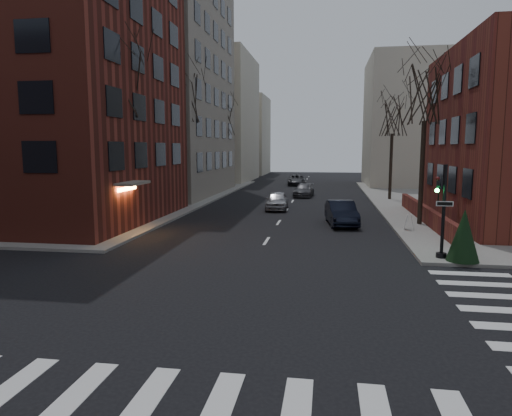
{
  "coord_description": "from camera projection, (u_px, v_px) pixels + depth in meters",
  "views": [
    {
      "loc": [
        3.07,
        -11.2,
        4.85
      ],
      "look_at": [
        -0.24,
        10.02,
        2.0
      ],
      "focal_mm": 32.0,
      "sensor_mm": 36.0,
      "label": 1
    }
  ],
  "objects": [
    {
      "name": "building_left_brick",
      "position": [
        38.0,
        83.0,
        29.42
      ],
      "size": [
        15.0,
        15.0,
        18.0
      ],
      "primitive_type": "cube",
      "color": "maroon",
      "rests_on": "ground"
    },
    {
      "name": "sidewalk_far_left",
      "position": [
        5.0,
        195.0,
        45.89
      ],
      "size": [
        44.0,
        44.0,
        0.15
      ],
      "primitive_type": "cube",
      "color": "gray",
      "rests_on": "ground"
    },
    {
      "name": "building_distant_ra",
      "position": [
        424.0,
        122.0,
        57.69
      ],
      "size": [
        14.0,
        14.0,
        16.0
      ],
      "primitive_type": "cube",
      "color": "#B5AD99",
      "rests_on": "ground"
    },
    {
      "name": "tree_right_a",
      "position": [
        426.0,
        94.0,
        27.3
      ],
      "size": [
        3.96,
        3.96,
        9.72
      ],
      "color": "#2D231C",
      "rests_on": "sidewalk_far_right"
    },
    {
      "name": "sandwich_board",
      "position": [
        409.0,
        222.0,
        26.29
      ],
      "size": [
        0.46,
        0.6,
        0.89
      ],
      "primitive_type": "cube",
      "rotation": [
        0.0,
        0.0,
        -0.13
      ],
      "color": "silver",
      "rests_on": "sidewalk_far_right"
    },
    {
      "name": "tree_left_b",
      "position": [
        184.0,
        98.0,
        37.71
      ],
      "size": [
        4.4,
        4.4,
        10.8
      ],
      "color": "#2D231C",
      "rests_on": "sidewalk_far_left"
    },
    {
      "name": "traffic_signal",
      "position": [
        442.0,
        217.0,
        19.42
      ],
      "size": [
        0.76,
        0.44,
        4.0
      ],
      "color": "black",
      "rests_on": "sidewalk_far_right"
    },
    {
      "name": "streetlamp_far",
      "position": [
        231.0,
        153.0,
        53.91
      ],
      "size": [
        0.36,
        0.36,
        6.28
      ],
      "color": "black",
      "rests_on": "sidewalk_far_left"
    },
    {
      "name": "tree_left_a",
      "position": [
        119.0,
        84.0,
        26.02
      ],
      "size": [
        4.18,
        4.18,
        10.26
      ],
      "color": "#2D231C",
      "rests_on": "sidewalk_far_left"
    },
    {
      "name": "ground",
      "position": [
        207.0,
        332.0,
        12.08
      ],
      "size": [
        160.0,
        160.0,
        0.0
      ],
      "primitive_type": "plane",
      "color": "black",
      "rests_on": "ground"
    },
    {
      "name": "low_wall_right",
      "position": [
        425.0,
        214.0,
        29.17
      ],
      "size": [
        0.35,
        16.0,
        1.0
      ],
      "primitive_type": "cube",
      "color": "maroon",
      "rests_on": "sidewalk_far_right"
    },
    {
      "name": "building_left_tan",
      "position": [
        129.0,
        56.0,
        46.13
      ],
      "size": [
        18.0,
        18.0,
        28.0
      ],
      "primitive_type": "cube",
      "color": "gray",
      "rests_on": "ground"
    },
    {
      "name": "evergreen_shrub",
      "position": [
        464.0,
        235.0,
        18.9
      ],
      "size": [
        1.47,
        1.47,
        2.19
      ],
      "primitive_type": "cone",
      "rotation": [
        0.0,
        0.0,
        -0.13
      ],
      "color": "black",
      "rests_on": "sidewalk_far_right"
    },
    {
      "name": "tree_left_c",
      "position": [
        222.0,
        119.0,
        51.54
      ],
      "size": [
        3.96,
        3.96,
        9.72
      ],
      "color": "#2D231C",
      "rests_on": "sidewalk_far_left"
    },
    {
      "name": "parked_sedan",
      "position": [
        341.0,
        213.0,
        28.71
      ],
      "size": [
        2.17,
        4.77,
        1.52
      ],
      "primitive_type": "imported",
      "rotation": [
        0.0,
        0.0,
        0.13
      ],
      "color": "black",
      "rests_on": "ground"
    },
    {
      "name": "tree_right_b",
      "position": [
        393.0,
        117.0,
        41.07
      ],
      "size": [
        3.74,
        3.74,
        9.18
      ],
      "color": "#2D231C",
      "rests_on": "sidewalk_far_right"
    },
    {
      "name": "car_lane_silver",
      "position": [
        277.0,
        201.0,
        35.87
      ],
      "size": [
        1.84,
        4.22,
        1.42
      ],
      "primitive_type": "imported",
      "rotation": [
        0.0,
        0.0,
        0.04
      ],
      "color": "#A6A6AB",
      "rests_on": "ground"
    },
    {
      "name": "building_distant_la",
      "position": [
        204.0,
        119.0,
        67.05
      ],
      "size": [
        14.0,
        16.0,
        18.0
      ],
      "primitive_type": "cube",
      "color": "#B5AD99",
      "rests_on": "ground"
    },
    {
      "name": "streetlamp_near",
      "position": [
        176.0,
        156.0,
        34.32
      ],
      "size": [
        0.36,
        0.36,
        6.28
      ],
      "color": "black",
      "rests_on": "sidewalk_far_left"
    },
    {
      "name": "building_distant_lb",
      "position": [
        240.0,
        136.0,
        83.66
      ],
      "size": [
        10.0,
        12.0,
        14.0
      ],
      "primitive_type": "cube",
      "color": "#B5AD99",
      "rests_on": "ground"
    },
    {
      "name": "car_lane_far",
      "position": [
        297.0,
        180.0,
        58.92
      ],
      "size": [
        2.45,
        4.96,
        1.35
      ],
      "primitive_type": "imported",
      "rotation": [
        0.0,
        0.0,
        0.04
      ],
      "color": "#39393E",
      "rests_on": "ground"
    },
    {
      "name": "car_lane_gray",
      "position": [
        304.0,
        190.0,
        45.34
      ],
      "size": [
        2.1,
        4.44,
        1.25
      ],
      "primitive_type": "imported",
      "rotation": [
        0.0,
        0.0,
        -0.08
      ],
      "color": "#3F3F44",
      "rests_on": "ground"
    }
  ]
}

